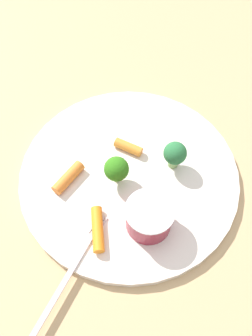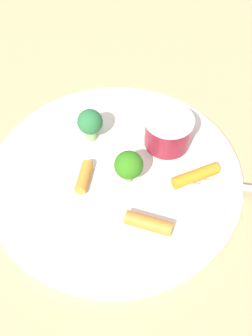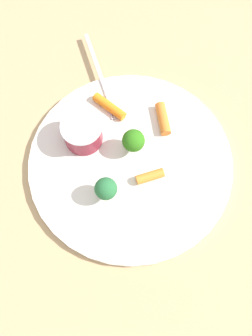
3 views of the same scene
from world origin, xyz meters
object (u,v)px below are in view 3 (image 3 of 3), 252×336
at_px(carrot_stick_0, 109,106).
at_px(carrot_stick_1, 150,176).
at_px(broccoli_floret_1, 132,141).
at_px(plate, 131,163).
at_px(sauce_cup, 83,132).
at_px(carrot_stick_2, 163,119).
at_px(broccoli_floret_0, 106,189).
at_px(fork, 101,76).

relative_size(carrot_stick_0, carrot_stick_1, 1.42).
xyz_separation_m(broccoli_floret_1, carrot_stick_0, (-0.06, -0.05, -0.02)).
distance_m(plate, broccoli_floret_1, 0.04).
distance_m(sauce_cup, broccoli_floret_1, 0.07).
xyz_separation_m(sauce_cup, carrot_stick_2, (-0.05, 0.11, -0.01)).
height_order(broccoli_floret_0, carrot_stick_0, broccoli_floret_0).
relative_size(broccoli_floret_0, carrot_stick_0, 0.78).
bearing_deg(sauce_cup, carrot_stick_1, 68.29).
bearing_deg(carrot_stick_2, carrot_stick_1, -2.29).
relative_size(carrot_stick_1, carrot_stick_2, 0.79).
relative_size(broccoli_floret_0, carrot_stick_2, 0.88).
relative_size(plate, broccoli_floret_1, 6.68).
bearing_deg(fork, carrot_stick_0, 25.28).
distance_m(sauce_cup, broccoli_floret_0, 0.10).
relative_size(plate, broccoli_floret_0, 6.73).
bearing_deg(carrot_stick_1, fork, -145.65).
height_order(broccoli_floret_1, carrot_stick_1, broccoli_floret_1).
bearing_deg(plate, carrot_stick_1, 57.30).
xyz_separation_m(plate, carrot_stick_2, (-0.07, 0.04, 0.01)).
bearing_deg(carrot_stick_0, plate, 31.14).
bearing_deg(carrot_stick_1, carrot_stick_2, 177.71).
height_order(plate, fork, fork).
bearing_deg(carrot_stick_1, plate, -122.70).
height_order(plate, broccoli_floret_0, broccoli_floret_0).
distance_m(carrot_stick_0, carrot_stick_2, 0.08).
height_order(plate, carrot_stick_2, carrot_stick_2).
bearing_deg(broccoli_floret_1, sauce_cup, -91.77).
bearing_deg(plate, sauce_cup, -106.43).
bearing_deg(carrot_stick_1, sauce_cup, -111.71).
height_order(plate, carrot_stick_1, carrot_stick_1).
bearing_deg(broccoli_floret_0, plate, 157.93).
xyz_separation_m(sauce_cup, carrot_stick_0, (-0.06, 0.03, -0.01)).
bearing_deg(fork, plate, 28.84).
xyz_separation_m(broccoli_floret_1, carrot_stick_2, (-0.05, 0.04, -0.02)).
bearing_deg(carrot_stick_2, broccoli_floret_0, -24.13).
distance_m(sauce_cup, carrot_stick_1, 0.12).
height_order(sauce_cup, fork, sauce_cup).
xyz_separation_m(sauce_cup, fork, (-0.11, 0.00, -0.02)).
distance_m(broccoli_floret_0, carrot_stick_1, 0.07).
relative_size(broccoli_floret_1, carrot_stick_0, 0.78).
height_order(carrot_stick_0, fork, carrot_stick_0).
height_order(carrot_stick_0, carrot_stick_2, carrot_stick_2).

